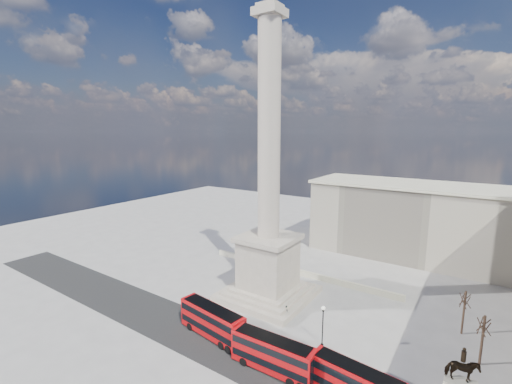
{
  "coord_description": "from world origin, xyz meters",
  "views": [
    {
      "loc": [
        28.99,
        -41.57,
        27.9
      ],
      "look_at": [
        0.73,
        0.23,
        18.98
      ],
      "focal_mm": 24.0,
      "sensor_mm": 36.0,
      "label": 1
    }
  ],
  "objects_px": {
    "pedestrian_walking": "(324,361)",
    "nelsons_column": "(268,223)",
    "pedestrian_standing": "(346,363)",
    "pedestrian_crossing": "(286,311)",
    "red_bus_a": "(213,321)",
    "red_bus_b": "(273,354)",
    "victorian_lamp": "(323,323)"
  },
  "relations": [
    {
      "from": "victorian_lamp",
      "to": "pedestrian_walking",
      "type": "height_order",
      "value": "victorian_lamp"
    },
    {
      "from": "pedestrian_standing",
      "to": "red_bus_a",
      "type": "bearing_deg",
      "value": -20.22
    },
    {
      "from": "pedestrian_walking",
      "to": "red_bus_b",
      "type": "bearing_deg",
      "value": -139.07
    },
    {
      "from": "red_bus_a",
      "to": "pedestrian_crossing",
      "type": "distance_m",
      "value": 11.86
    },
    {
      "from": "pedestrian_standing",
      "to": "nelsons_column",
      "type": "bearing_deg",
      "value": -63.36
    },
    {
      "from": "pedestrian_crossing",
      "to": "victorian_lamp",
      "type": "bearing_deg",
      "value": -167.16
    },
    {
      "from": "victorian_lamp",
      "to": "pedestrian_walking",
      "type": "relative_size",
      "value": 3.83
    },
    {
      "from": "pedestrian_walking",
      "to": "nelsons_column",
      "type": "bearing_deg",
      "value": 142.98
    },
    {
      "from": "red_bus_a",
      "to": "pedestrian_walking",
      "type": "height_order",
      "value": "red_bus_a"
    },
    {
      "from": "nelsons_column",
      "to": "red_bus_a",
      "type": "bearing_deg",
      "value": -90.18
    },
    {
      "from": "red_bus_a",
      "to": "pedestrian_crossing",
      "type": "xyz_separation_m",
      "value": [
        5.89,
        10.21,
        -1.38
      ]
    },
    {
      "from": "red_bus_a",
      "to": "red_bus_b",
      "type": "xyz_separation_m",
      "value": [
        10.5,
        -1.29,
        -0.07
      ]
    },
    {
      "from": "pedestrian_standing",
      "to": "victorian_lamp",
      "type": "bearing_deg",
      "value": -63.19
    },
    {
      "from": "nelsons_column",
      "to": "red_bus_a",
      "type": "xyz_separation_m",
      "value": [
        -0.05,
        -14.27,
        -10.64
      ]
    },
    {
      "from": "nelsons_column",
      "to": "pedestrian_crossing",
      "type": "distance_m",
      "value": 13.96
    },
    {
      "from": "pedestrian_standing",
      "to": "pedestrian_walking",
      "type": "bearing_deg",
      "value": -8.66
    },
    {
      "from": "nelsons_column",
      "to": "victorian_lamp",
      "type": "distance_m",
      "value": 18.29
    },
    {
      "from": "red_bus_a",
      "to": "pedestrian_standing",
      "type": "xyz_separation_m",
      "value": [
        17.52,
        3.79,
        -1.45
      ]
    },
    {
      "from": "victorian_lamp",
      "to": "nelsons_column",
      "type": "bearing_deg",
      "value": 149.0
    },
    {
      "from": "red_bus_b",
      "to": "victorian_lamp",
      "type": "distance_m",
      "value": 8.15
    },
    {
      "from": "red_bus_b",
      "to": "pedestrian_standing",
      "type": "height_order",
      "value": "red_bus_b"
    },
    {
      "from": "nelsons_column",
      "to": "pedestrian_walking",
      "type": "bearing_deg",
      "value": -37.19
    },
    {
      "from": "pedestrian_walking",
      "to": "pedestrian_standing",
      "type": "bearing_deg",
      "value": 23.92
    },
    {
      "from": "victorian_lamp",
      "to": "pedestrian_standing",
      "type": "bearing_deg",
      "value": -30.78
    },
    {
      "from": "pedestrian_walking",
      "to": "pedestrian_crossing",
      "type": "bearing_deg",
      "value": 141.56
    },
    {
      "from": "pedestrian_standing",
      "to": "pedestrian_crossing",
      "type": "relative_size",
      "value": 0.92
    },
    {
      "from": "pedestrian_standing",
      "to": "pedestrian_crossing",
      "type": "bearing_deg",
      "value": -61.3
    },
    {
      "from": "red_bus_b",
      "to": "pedestrian_walking",
      "type": "distance_m",
      "value": 6.37
    },
    {
      "from": "nelsons_column",
      "to": "pedestrian_standing",
      "type": "distance_m",
      "value": 23.69
    },
    {
      "from": "red_bus_a",
      "to": "pedestrian_standing",
      "type": "height_order",
      "value": "red_bus_a"
    },
    {
      "from": "nelsons_column",
      "to": "pedestrian_walking",
      "type": "height_order",
      "value": "nelsons_column"
    },
    {
      "from": "red_bus_b",
      "to": "red_bus_a",
      "type": "bearing_deg",
      "value": 171.85
    }
  ]
}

